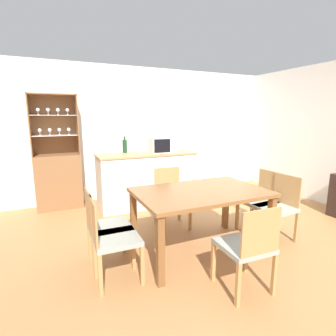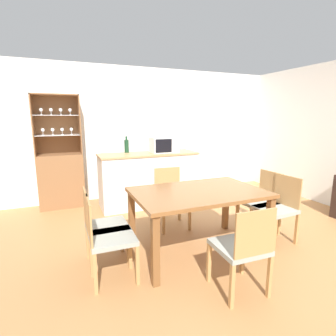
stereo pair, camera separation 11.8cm
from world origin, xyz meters
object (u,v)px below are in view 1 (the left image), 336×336
(wine_bottle, at_px, (125,146))
(dining_chair_head_near, at_px, (247,247))
(dining_table, at_px, (201,198))
(dining_chair_side_left_far, at_px, (106,227))
(dining_chair_side_left_near, at_px, (112,238))
(display_cabinet, at_px, (58,174))
(dining_chair_side_right_far, at_px, (261,201))
(dining_chair_head_far, at_px, (171,197))
(dining_chair_side_right_near, at_px, (277,207))
(microwave, at_px, (162,145))

(wine_bottle, bearing_deg, dining_chair_head_near, -83.52)
(dining_table, xyz_separation_m, wine_bottle, (-0.33, 2.08, 0.42))
(dining_chair_side_left_far, xyz_separation_m, dining_chair_side_left_near, (0.00, -0.29, 0.00))
(display_cabinet, xyz_separation_m, dining_chair_side_left_far, (0.38, -2.22, -0.17))
(dining_chair_side_right_far, bearing_deg, dining_chair_head_far, 54.61)
(dining_chair_side_right_far, bearing_deg, dining_chair_side_right_near, 176.35)
(dining_table, bearing_deg, dining_chair_side_left_near, -172.39)
(dining_table, relative_size, dining_chair_head_far, 1.77)
(dining_chair_side_right_near, xyz_separation_m, dining_chair_head_far, (-1.08, 0.96, 0.00))
(dining_chair_side_left_far, relative_size, dining_chair_side_right_near, 1.00)
(display_cabinet, distance_m, dining_chair_side_left_near, 2.55)
(dining_table, relative_size, dining_chair_side_right_far, 1.77)
(dining_chair_side_right_near, relative_size, dining_chair_side_left_near, 1.00)
(wine_bottle, bearing_deg, dining_chair_side_left_near, -108.73)
(microwave, bearing_deg, wine_bottle, 160.58)
(dining_chair_head_far, height_order, dining_chair_side_left_near, same)
(dining_chair_side_right_near, distance_m, dining_chair_side_left_near, 2.17)
(dining_chair_side_left_far, bearing_deg, dining_chair_side_right_far, 90.24)
(display_cabinet, distance_m, dining_table, 2.79)
(dining_chair_side_right_near, relative_size, dining_chair_head_far, 1.00)
(dining_chair_side_right_near, bearing_deg, dining_chair_side_right_far, -3.50)
(dining_chair_side_left_far, xyz_separation_m, dining_chair_head_near, (1.08, -0.96, 0.00))
(dining_chair_side_left_far, bearing_deg, dining_chair_head_far, 121.89)
(dining_chair_side_left_near, bearing_deg, dining_chair_side_right_near, 91.41)
(dining_chair_side_right_near, distance_m, dining_chair_head_near, 1.28)
(dining_chair_side_right_far, height_order, microwave, microwave)
(dining_chair_side_right_near, relative_size, wine_bottle, 2.89)
(dining_chair_side_left_near, height_order, dining_chair_side_right_far, same)
(dining_table, distance_m, microwave, 1.93)
(dining_chair_side_right_far, bearing_deg, wine_bottle, 32.61)
(wine_bottle, bearing_deg, dining_chair_side_left_far, -111.32)
(dining_chair_side_left_far, bearing_deg, dining_chair_side_right_near, 82.57)
(dining_chair_side_left_near, bearing_deg, dining_chair_side_left_far, -178.63)
(dining_table, height_order, dining_chair_side_left_near, dining_chair_side_left_near)
(dining_chair_side_left_far, height_order, dining_chair_side_right_far, same)
(dining_chair_head_far, bearing_deg, dining_chair_side_left_near, 44.72)
(dining_table, distance_m, dining_chair_side_left_near, 1.12)
(dining_chair_side_left_far, height_order, dining_chair_side_right_near, same)
(dining_chair_side_right_near, xyz_separation_m, dining_chair_head_near, (-1.09, -0.67, 0.00))
(display_cabinet, relative_size, wine_bottle, 6.67)
(dining_chair_head_far, xyz_separation_m, dining_chair_head_near, (-0.00, -1.63, 0.00))
(dining_chair_side_left_near, height_order, wine_bottle, wine_bottle)
(dining_chair_head_near, height_order, dining_chair_side_right_far, same)
(display_cabinet, height_order, dining_chair_side_right_far, display_cabinet)
(dining_chair_side_left_far, height_order, dining_chair_head_far, same)
(dining_chair_side_left_near, relative_size, wine_bottle, 2.89)
(dining_chair_side_left_far, relative_size, wine_bottle, 2.89)
(dining_chair_head_near, relative_size, microwave, 1.79)
(dining_chair_head_far, xyz_separation_m, dining_chair_side_right_far, (1.08, -0.67, 0.00))
(dining_chair_head_near, xyz_separation_m, wine_bottle, (-0.33, 2.89, 0.64))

